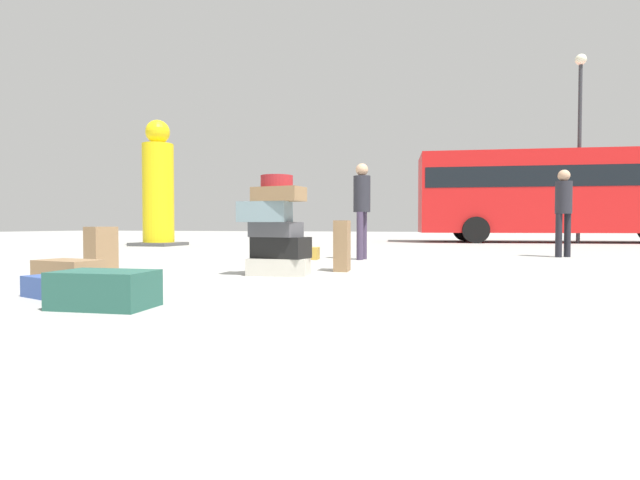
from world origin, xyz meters
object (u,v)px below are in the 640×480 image
at_px(suitcase_teal_left_side, 105,289).
at_px(suitcase_navy_behind_tower, 64,287).
at_px(suitcase_brown_white_trunk, 69,272).
at_px(lamp_post, 580,121).
at_px(suitcase_brown_foreground_far, 342,246).
at_px(yellow_dummy_statue, 158,190).
at_px(suitcase_tower, 276,231).
at_px(person_bearded_onlooker, 362,202).
at_px(person_tourist_with_camera, 564,205).
at_px(parked_bus, 568,191).
at_px(suitcase_brown_foreground_near, 101,248).
at_px(suitcase_tan_upright_blue, 302,253).

bearing_deg(suitcase_teal_left_side, suitcase_navy_behind_tower, 148.89).
relative_size(suitcase_brown_white_trunk, lamp_post, 0.10).
xyz_separation_m(suitcase_brown_foreground_far, yellow_dummy_statue, (-7.20, 6.23, 1.31)).
bearing_deg(yellow_dummy_statue, suitcase_tower, -46.79).
bearing_deg(suitcase_tower, yellow_dummy_statue, 133.21).
bearing_deg(lamp_post, person_bearded_onlooker, -119.24).
xyz_separation_m(suitcase_navy_behind_tower, person_bearded_onlooker, (1.47, 5.17, 0.93)).
xyz_separation_m(suitcase_navy_behind_tower, suitcase_brown_foreground_far, (1.67, 2.96, 0.25)).
bearing_deg(lamp_post, person_tourist_with_camera, -103.05).
distance_m(suitcase_navy_behind_tower, parked_bus, 17.14).
relative_size(person_bearded_onlooker, parked_bus, 0.16).
bearing_deg(suitcase_brown_white_trunk, yellow_dummy_statue, 128.14).
bearing_deg(suitcase_brown_white_trunk, suitcase_teal_left_side, -30.00).
bearing_deg(parked_bus, lamp_post, -88.88).
xyz_separation_m(suitcase_teal_left_side, person_tourist_with_camera, (4.32, 7.26, 0.86)).
height_order(suitcase_brown_white_trunk, yellow_dummy_statue, yellow_dummy_statue).
distance_m(suitcase_brown_foreground_near, person_tourist_with_camera, 8.10).
distance_m(suitcase_teal_left_side, suitcase_brown_foreground_far, 3.44).
bearing_deg(parked_bus, suitcase_tan_upright_blue, -128.39).
height_order(suitcase_tower, suitcase_teal_left_side, suitcase_tower).
bearing_deg(suitcase_teal_left_side, yellow_dummy_statue, 117.87).
bearing_deg(suitcase_brown_foreground_near, suitcase_tower, 11.00).
relative_size(suitcase_navy_behind_tower, person_bearded_onlooker, 0.41).
xyz_separation_m(suitcase_brown_foreground_far, person_tourist_with_camera, (3.35, 3.96, 0.66)).
bearing_deg(yellow_dummy_statue, suitcase_tan_upright_blue, -35.52).
bearing_deg(parked_bus, suitcase_brown_foreground_near, -129.42).
height_order(suitcase_tan_upright_blue, parked_bus, parked_bus).
bearing_deg(yellow_dummy_statue, suitcase_navy_behind_tower, -58.98).
bearing_deg(person_tourist_with_camera, suitcase_brown_white_trunk, 9.15).
bearing_deg(suitcase_brown_foreground_far, suitcase_teal_left_side, -111.58).
bearing_deg(suitcase_teal_left_side, lamp_post, 62.59).
distance_m(suitcase_tower, parked_bus, 14.68).
bearing_deg(person_bearded_onlooker, person_tourist_with_camera, 121.47).
bearing_deg(person_bearded_onlooker, parked_bus, 158.90).
xyz_separation_m(suitcase_brown_foreground_far, person_bearded_onlooker, (-0.20, 2.21, 0.68)).
relative_size(suitcase_brown_foreground_far, person_tourist_with_camera, 0.40).
height_order(suitcase_brown_white_trunk, suitcase_teal_left_side, suitcase_teal_left_side).
xyz_separation_m(suitcase_tan_upright_blue, suitcase_brown_foreground_far, (1.24, -1.98, 0.23)).
distance_m(suitcase_teal_left_side, lamp_post, 16.76).
height_order(suitcase_tan_upright_blue, suitcase_brown_foreground_near, suitcase_brown_foreground_near).
xyz_separation_m(suitcase_tan_upright_blue, lamp_post, (6.41, 9.81, 3.97)).
bearing_deg(suitcase_brown_white_trunk, suitcase_tower, 48.37).
distance_m(suitcase_navy_behind_tower, person_tourist_with_camera, 8.60).
distance_m(suitcase_tower, suitcase_brown_foreground_far, 1.01).
bearing_deg(suitcase_tower, lamp_post, 65.18).
distance_m(suitcase_tower, lamp_post, 14.26).
relative_size(suitcase_teal_left_side, suitcase_brown_foreground_far, 1.04).
height_order(suitcase_navy_behind_tower, yellow_dummy_statue, yellow_dummy_statue).
height_order(suitcase_brown_foreground_far, parked_bus, parked_bus).
distance_m(suitcase_brown_foreground_near, parked_bus, 15.88).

